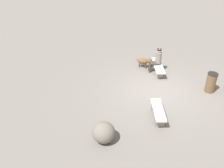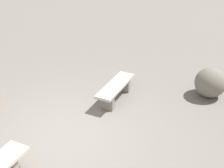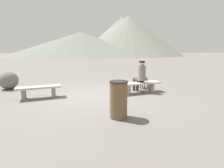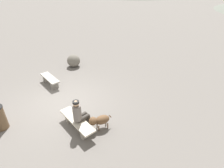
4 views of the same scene
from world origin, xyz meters
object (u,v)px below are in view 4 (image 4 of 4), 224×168
bench_left (50,80)px  seated_person (79,113)px  dog (99,120)px  boulder (74,61)px  bench_right (77,122)px

bench_left → seated_person: 3.91m
dog → boulder: size_ratio=1.09×
dog → seated_person: bearing=-23.6°
bench_right → boulder: (-5.43, 1.85, 0.08)m
boulder → dog: bearing=-11.1°
bench_right → seated_person: (0.07, 0.10, 0.43)m
bench_right → seated_person: seated_person is taller
bench_left → boulder: 2.48m
bench_right → dog: (0.41, 0.71, 0.08)m
bench_right → seated_person: bearing=46.1°
bench_left → boulder: bearing=120.3°
bench_left → seated_person: size_ratio=1.19×
bench_left → boulder: size_ratio=1.91×
bench_left → seated_person: bearing=-8.1°
bench_left → bench_right: (3.82, 0.04, 0.00)m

